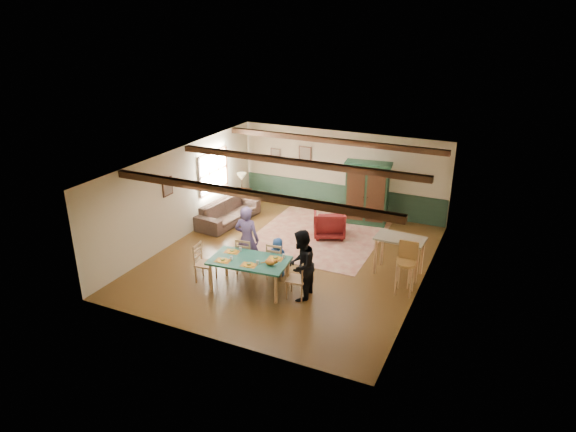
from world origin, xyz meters
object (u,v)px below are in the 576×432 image
at_px(table_lamp, 242,182).
at_px(bar_stool_right, 406,269).
at_px(person_woman, 301,265).
at_px(armchair, 329,223).
at_px(dining_table, 250,274).
at_px(dining_chair_far_right, 277,260).
at_px(sofa, 228,212).
at_px(dining_chair_end_left, 205,263).
at_px(person_man, 247,239).
at_px(counter_table, 399,256).
at_px(end_table, 242,199).
at_px(bar_stool_left, 404,265).
at_px(person_child, 278,257).
at_px(dining_chair_end_right, 297,278).
at_px(cat, 270,262).
at_px(armoire, 367,193).
at_px(dining_chair_far_left, 246,255).

xyz_separation_m(table_lamp, bar_stool_right, (6.31, -3.32, -0.30)).
height_order(person_woman, armchair, person_woman).
bearing_deg(dining_table, dining_chair_far_right, 66.71).
height_order(sofa, table_lamp, table_lamp).
relative_size(dining_chair_end_left, person_man, 0.55).
bearing_deg(person_woman, counter_table, 134.52).
xyz_separation_m(end_table, bar_stool_left, (6.19, -2.94, 0.24)).
relative_size(sofa, table_lamp, 3.98).
relative_size(dining_chair_far_right, person_child, 0.95).
bearing_deg(bar_stool_right, dining_chair_end_right, -153.01).
bearing_deg(cat, dining_chair_end_left, 176.63).
distance_m(armoire, end_table, 4.27).
relative_size(person_man, person_woman, 1.05).
xyz_separation_m(dining_chair_end_left, armoire, (2.49, 5.27, 0.51)).
distance_m(sofa, bar_stool_right, 6.44).
relative_size(person_woman, end_table, 2.63).
bearing_deg(armchair, dining_chair_end_right, 75.19).
bearing_deg(end_table, dining_chair_far_right, -50.42).
xyz_separation_m(dining_chair_end_right, end_table, (-4.06, 4.55, -0.17)).
bearing_deg(person_man, bar_stool_left, -171.69).
bearing_deg(dining_chair_far_left, person_man, -90.00).
distance_m(dining_chair_end_right, counter_table, 2.85).
distance_m(dining_chair_far_left, counter_table, 3.87).
bearing_deg(dining_chair_far_right, person_woman, 139.73).
height_order(cat, end_table, cat).
relative_size(person_man, bar_stool_right, 1.39).
distance_m(dining_table, table_lamp, 5.52).
distance_m(dining_chair_end_left, person_man, 1.20).
height_order(dining_chair_far_right, person_woman, person_woman).
bearing_deg(person_child, dining_chair_end_right, 133.15).
height_order(cat, armchair, cat).
bearing_deg(table_lamp, end_table, 0.00).
xyz_separation_m(armoire, counter_table, (1.74, -2.88, -0.49)).
bearing_deg(armchair, bar_stool_left, 120.00).
relative_size(armoire, end_table, 3.08).
bearing_deg(person_man, dining_chair_far_left, 90.00).
distance_m(dining_chair_end_right, armoire, 5.05).
bearing_deg(cat, end_table, 120.45).
bearing_deg(dining_chair_end_left, dining_chair_far_left, -46.17).
distance_m(cat, table_lamp, 5.85).
bearing_deg(dining_table, table_lamp, 121.65).
bearing_deg(armoire, counter_table, -65.86).
distance_m(dining_chair_end_right, person_man, 1.84).
relative_size(armoire, sofa, 0.85).
xyz_separation_m(dining_table, dining_chair_end_left, (-1.18, -0.12, 0.10)).
height_order(dining_chair_end_left, sofa, dining_chair_end_left).
bearing_deg(dining_chair_end_left, person_woman, -90.00).
height_order(dining_chair_end_right, sofa, dining_chair_end_right).
height_order(person_child, armchair, person_child).
bearing_deg(dining_chair_end_right, bar_stool_left, 121.38).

